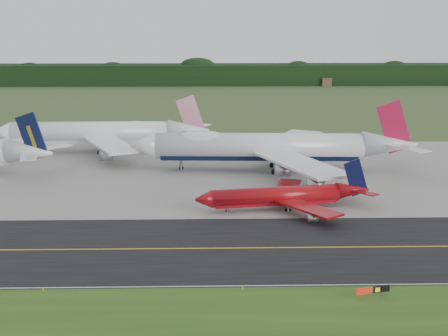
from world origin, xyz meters
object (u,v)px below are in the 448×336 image
(jet_red_737, at_px, (285,196))
(jet_star_tail, at_px, (102,133))
(jet_ba_747, at_px, (269,147))
(taxiway_sign, at_px, (373,290))

(jet_red_737, height_order, jet_star_tail, jet_star_tail)
(jet_red_737, bearing_deg, jet_star_tail, 129.02)
(jet_ba_747, height_order, jet_red_737, jet_ba_747)
(jet_red_737, relative_size, jet_star_tail, 0.58)
(jet_red_737, distance_m, taxiway_sign, 43.10)
(jet_ba_747, xyz_separation_m, taxiway_sign, (7.29, -75.70, -5.07))
(jet_star_tail, bearing_deg, taxiway_sign, -61.71)
(taxiway_sign, bearing_deg, jet_ba_747, 95.50)
(jet_star_tail, relative_size, taxiway_sign, 12.71)
(jet_red_737, relative_size, taxiway_sign, 7.41)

